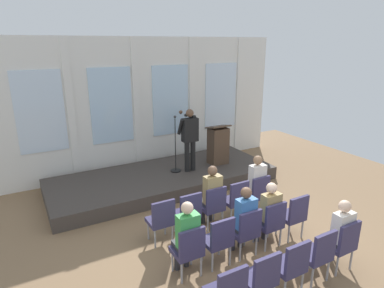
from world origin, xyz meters
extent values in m
plane|color=#846647|center=(0.00, 0.00, 0.00)|extent=(13.58, 13.58, 0.00)
cube|color=silver|center=(0.00, 5.22, 1.95)|extent=(9.10, 0.10, 3.89)
cube|color=silver|center=(-2.73, 5.16, 2.04)|extent=(1.17, 0.04, 2.09)
cube|color=silver|center=(-2.00, 5.17, 1.95)|extent=(0.20, 0.08, 3.89)
cube|color=silver|center=(-0.91, 5.16, 2.04)|extent=(1.17, 0.04, 2.09)
cube|color=silver|center=(-0.17, 5.17, 1.95)|extent=(0.20, 0.08, 3.89)
cube|color=silver|center=(0.91, 5.16, 2.04)|extent=(1.17, 0.04, 2.09)
cube|color=silver|center=(1.65, 5.17, 1.95)|extent=(0.20, 0.08, 3.89)
cube|color=silver|center=(2.73, 5.16, 2.04)|extent=(1.17, 0.04, 2.09)
cube|color=silver|center=(3.47, 5.17, 1.95)|extent=(0.20, 0.08, 3.89)
cube|color=#3F3833|center=(0.00, 3.77, 0.18)|extent=(5.98, 2.31, 0.35)
cylinder|color=black|center=(0.62, 3.57, 0.77)|extent=(0.14, 0.14, 0.84)
cylinder|color=black|center=(0.80, 3.57, 0.77)|extent=(0.14, 0.14, 0.84)
cube|color=black|center=(0.71, 3.57, 1.51)|extent=(0.42, 0.22, 0.63)
cube|color=navy|center=(0.71, 3.69, 1.58)|extent=(0.06, 0.01, 0.38)
sphere|color=brown|center=(0.71, 3.58, 1.96)|extent=(0.21, 0.21, 0.21)
cylinder|color=black|center=(0.47, 3.65, 1.60)|extent=(0.09, 0.28, 0.45)
cylinder|color=black|center=(0.86, 3.70, 1.83)|extent=(0.15, 0.36, 0.15)
cylinder|color=black|center=(0.81, 3.83, 1.85)|extent=(0.11, 0.34, 0.15)
sphere|color=brown|center=(0.71, 4.10, 1.89)|extent=(0.10, 0.10, 0.10)
cylinder|color=black|center=(0.34, 3.72, 0.37)|extent=(0.28, 0.28, 0.03)
cylinder|color=black|center=(0.34, 3.72, 1.11)|extent=(0.02, 0.02, 1.45)
sphere|color=#262626|center=(0.34, 3.72, 1.87)|extent=(0.07, 0.07, 0.07)
cube|color=#4C3828|center=(1.70, 3.70, 0.88)|extent=(0.52, 0.40, 1.05)
cube|color=#4C3828|center=(1.70, 3.72, 1.44)|extent=(0.60, 0.48, 0.14)
cylinder|color=#99999E|center=(-0.98, 1.53, 0.20)|extent=(0.04, 0.04, 0.40)
cylinder|color=#99999E|center=(-1.34, 1.53, 0.20)|extent=(0.04, 0.04, 0.40)
cylinder|color=#99999E|center=(-0.98, 1.19, 0.20)|extent=(0.04, 0.04, 0.40)
cylinder|color=#99999E|center=(-1.34, 1.19, 0.20)|extent=(0.04, 0.04, 0.40)
cube|color=#383356|center=(-1.16, 1.36, 0.44)|extent=(0.46, 0.44, 0.08)
cube|color=#383356|center=(-1.16, 1.17, 0.71)|extent=(0.46, 0.06, 0.46)
cylinder|color=#99999E|center=(-0.40, 1.53, 0.20)|extent=(0.04, 0.04, 0.40)
cylinder|color=#99999E|center=(-0.76, 1.53, 0.20)|extent=(0.04, 0.04, 0.40)
cylinder|color=#99999E|center=(-0.40, 1.19, 0.20)|extent=(0.04, 0.04, 0.40)
cylinder|color=#99999E|center=(-0.76, 1.19, 0.20)|extent=(0.04, 0.04, 0.40)
cube|color=#383356|center=(-0.58, 1.36, 0.44)|extent=(0.46, 0.44, 0.08)
cube|color=#383356|center=(-0.58, 1.17, 0.71)|extent=(0.46, 0.06, 0.46)
cylinder|color=#99999E|center=(0.18, 1.53, 0.20)|extent=(0.04, 0.04, 0.40)
cylinder|color=#99999E|center=(-0.18, 1.53, 0.20)|extent=(0.04, 0.04, 0.40)
cylinder|color=#99999E|center=(0.18, 1.19, 0.20)|extent=(0.04, 0.04, 0.40)
cylinder|color=#99999E|center=(-0.18, 1.19, 0.20)|extent=(0.04, 0.04, 0.40)
cube|color=#383356|center=(0.00, 1.36, 0.44)|extent=(0.46, 0.44, 0.08)
cube|color=#383356|center=(0.00, 1.17, 0.71)|extent=(0.46, 0.06, 0.46)
cylinder|color=#2D2D33|center=(-0.09, 1.54, 0.22)|extent=(0.10, 0.10, 0.44)
cylinder|color=#2D2D33|center=(0.09, 1.54, 0.22)|extent=(0.10, 0.10, 0.44)
cube|color=#2D2D33|center=(0.00, 1.42, 0.50)|extent=(0.34, 0.36, 0.12)
cube|color=#997F4C|center=(0.00, 1.31, 0.86)|extent=(0.36, 0.20, 0.60)
sphere|color=brown|center=(0.00, 1.33, 1.27)|extent=(0.20, 0.20, 0.20)
cylinder|color=#99999E|center=(0.76, 1.53, 0.20)|extent=(0.04, 0.04, 0.40)
cylinder|color=#99999E|center=(0.40, 1.53, 0.20)|extent=(0.04, 0.04, 0.40)
cylinder|color=#99999E|center=(0.76, 1.19, 0.20)|extent=(0.04, 0.04, 0.40)
cylinder|color=#99999E|center=(0.40, 1.19, 0.20)|extent=(0.04, 0.04, 0.40)
cube|color=#383356|center=(0.58, 1.36, 0.44)|extent=(0.46, 0.44, 0.08)
cube|color=#383356|center=(0.58, 1.17, 0.71)|extent=(0.46, 0.06, 0.46)
cylinder|color=#99999E|center=(1.34, 1.53, 0.20)|extent=(0.04, 0.04, 0.40)
cylinder|color=#99999E|center=(0.98, 1.53, 0.20)|extent=(0.04, 0.04, 0.40)
cylinder|color=#99999E|center=(1.34, 1.19, 0.20)|extent=(0.04, 0.04, 0.40)
cylinder|color=#99999E|center=(0.98, 1.19, 0.20)|extent=(0.04, 0.04, 0.40)
cube|color=#383356|center=(1.16, 1.36, 0.44)|extent=(0.46, 0.44, 0.08)
cube|color=#383356|center=(1.16, 1.17, 0.71)|extent=(0.46, 0.06, 0.46)
cylinder|color=#2D2D33|center=(1.07, 1.54, 0.22)|extent=(0.10, 0.10, 0.44)
cylinder|color=#2D2D33|center=(1.25, 1.54, 0.22)|extent=(0.10, 0.10, 0.44)
cube|color=#2D2D33|center=(1.16, 1.42, 0.50)|extent=(0.34, 0.36, 0.12)
cube|color=silver|center=(1.16, 1.31, 0.87)|extent=(0.36, 0.20, 0.62)
sphere|color=#8C6647|center=(1.16, 1.33, 1.29)|extent=(0.20, 0.20, 0.20)
cylinder|color=#99999E|center=(-0.98, 0.44, 0.20)|extent=(0.04, 0.04, 0.40)
cylinder|color=#99999E|center=(-1.34, 0.44, 0.20)|extent=(0.04, 0.04, 0.40)
cylinder|color=#99999E|center=(-0.98, 0.10, 0.20)|extent=(0.04, 0.04, 0.40)
cylinder|color=#99999E|center=(-1.34, 0.10, 0.20)|extent=(0.04, 0.04, 0.40)
cube|color=#383356|center=(-1.16, 0.27, 0.44)|extent=(0.46, 0.44, 0.08)
cube|color=#383356|center=(-1.16, 0.08, 0.71)|extent=(0.46, 0.06, 0.46)
cylinder|color=#2D2D33|center=(-1.25, 0.45, 0.22)|extent=(0.10, 0.10, 0.44)
cylinder|color=#2D2D33|center=(-1.07, 0.45, 0.22)|extent=(0.10, 0.10, 0.44)
cube|color=#2D2D33|center=(-1.16, 0.33, 0.50)|extent=(0.34, 0.36, 0.12)
cube|color=green|center=(-1.16, 0.22, 0.85)|extent=(0.36, 0.20, 0.57)
sphere|color=beige|center=(-1.16, 0.24, 1.24)|extent=(0.20, 0.20, 0.20)
cylinder|color=#99999E|center=(-0.40, 0.44, 0.20)|extent=(0.04, 0.04, 0.40)
cylinder|color=#99999E|center=(-0.76, 0.44, 0.20)|extent=(0.04, 0.04, 0.40)
cylinder|color=#99999E|center=(-0.40, 0.10, 0.20)|extent=(0.04, 0.04, 0.40)
cylinder|color=#99999E|center=(-0.76, 0.10, 0.20)|extent=(0.04, 0.04, 0.40)
cube|color=#383356|center=(-0.58, 0.27, 0.44)|extent=(0.46, 0.44, 0.08)
cube|color=#383356|center=(-0.58, 0.08, 0.71)|extent=(0.46, 0.06, 0.46)
cylinder|color=#99999E|center=(0.18, 0.44, 0.20)|extent=(0.04, 0.04, 0.40)
cylinder|color=#99999E|center=(-0.18, 0.44, 0.20)|extent=(0.04, 0.04, 0.40)
cylinder|color=#99999E|center=(0.18, 0.10, 0.20)|extent=(0.04, 0.04, 0.40)
cylinder|color=#99999E|center=(-0.18, 0.10, 0.20)|extent=(0.04, 0.04, 0.40)
cube|color=#383356|center=(0.00, 0.27, 0.44)|extent=(0.46, 0.44, 0.08)
cube|color=#383356|center=(0.00, 0.08, 0.71)|extent=(0.46, 0.06, 0.46)
cylinder|color=#2D2D33|center=(-0.09, 0.45, 0.22)|extent=(0.10, 0.10, 0.44)
cylinder|color=#2D2D33|center=(0.09, 0.45, 0.22)|extent=(0.10, 0.10, 0.44)
cube|color=#2D2D33|center=(0.00, 0.33, 0.50)|extent=(0.34, 0.36, 0.12)
cube|color=#3366A5|center=(0.00, 0.22, 0.84)|extent=(0.36, 0.20, 0.56)
sphere|color=brown|center=(0.00, 0.24, 1.23)|extent=(0.20, 0.20, 0.20)
cylinder|color=#99999E|center=(0.76, 0.44, 0.20)|extent=(0.04, 0.04, 0.40)
cylinder|color=#99999E|center=(0.40, 0.44, 0.20)|extent=(0.04, 0.04, 0.40)
cylinder|color=#99999E|center=(0.76, 0.10, 0.20)|extent=(0.04, 0.04, 0.40)
cylinder|color=#99999E|center=(0.40, 0.10, 0.20)|extent=(0.04, 0.04, 0.40)
cube|color=#383356|center=(0.58, 0.27, 0.44)|extent=(0.46, 0.44, 0.08)
cube|color=#383356|center=(0.58, 0.08, 0.71)|extent=(0.46, 0.06, 0.46)
cylinder|color=#2D2D33|center=(0.49, 0.45, 0.22)|extent=(0.10, 0.10, 0.44)
cylinder|color=#2D2D33|center=(0.67, 0.45, 0.22)|extent=(0.10, 0.10, 0.44)
cube|color=#2D2D33|center=(0.58, 0.33, 0.50)|extent=(0.34, 0.36, 0.12)
cube|color=#997F4C|center=(0.58, 0.22, 0.82)|extent=(0.36, 0.20, 0.52)
sphere|color=beige|center=(0.58, 0.24, 1.19)|extent=(0.20, 0.20, 0.20)
cylinder|color=#99999E|center=(1.34, 0.44, 0.20)|extent=(0.04, 0.04, 0.40)
cylinder|color=#99999E|center=(0.98, 0.44, 0.20)|extent=(0.04, 0.04, 0.40)
cylinder|color=#99999E|center=(1.34, 0.10, 0.20)|extent=(0.04, 0.04, 0.40)
cylinder|color=#99999E|center=(0.98, 0.10, 0.20)|extent=(0.04, 0.04, 0.40)
cube|color=#383356|center=(1.16, 0.27, 0.44)|extent=(0.46, 0.44, 0.08)
cube|color=#383356|center=(1.16, 0.08, 0.71)|extent=(0.46, 0.06, 0.46)
cube|color=#383356|center=(-1.16, -1.01, 0.71)|extent=(0.46, 0.06, 0.46)
cylinder|color=#99999E|center=(-0.40, -0.65, 0.20)|extent=(0.04, 0.04, 0.40)
cube|color=#383356|center=(-0.58, -0.82, 0.44)|extent=(0.46, 0.44, 0.08)
cube|color=#383356|center=(-0.58, -1.01, 0.71)|extent=(0.46, 0.06, 0.46)
cylinder|color=#99999E|center=(0.18, -0.65, 0.20)|extent=(0.04, 0.04, 0.40)
cylinder|color=#99999E|center=(-0.18, -0.65, 0.20)|extent=(0.04, 0.04, 0.40)
cylinder|color=#99999E|center=(0.18, -0.99, 0.20)|extent=(0.04, 0.04, 0.40)
cube|color=#383356|center=(0.00, -0.82, 0.44)|extent=(0.46, 0.44, 0.08)
cube|color=#383356|center=(0.00, -1.01, 0.71)|extent=(0.46, 0.06, 0.46)
cylinder|color=#99999E|center=(0.76, -0.65, 0.20)|extent=(0.04, 0.04, 0.40)
cylinder|color=#99999E|center=(0.40, -0.65, 0.20)|extent=(0.04, 0.04, 0.40)
cylinder|color=#99999E|center=(0.76, -0.99, 0.20)|extent=(0.04, 0.04, 0.40)
cylinder|color=#99999E|center=(0.40, -0.99, 0.20)|extent=(0.04, 0.04, 0.40)
cube|color=#383356|center=(0.58, -0.82, 0.44)|extent=(0.46, 0.44, 0.08)
cube|color=#383356|center=(0.58, -1.01, 0.71)|extent=(0.46, 0.06, 0.46)
cylinder|color=#99999E|center=(1.34, -0.65, 0.20)|extent=(0.04, 0.04, 0.40)
cylinder|color=#99999E|center=(0.98, -0.65, 0.20)|extent=(0.04, 0.04, 0.40)
cylinder|color=#99999E|center=(1.34, -0.99, 0.20)|extent=(0.04, 0.04, 0.40)
cylinder|color=#99999E|center=(0.98, -0.99, 0.20)|extent=(0.04, 0.04, 0.40)
cube|color=#383356|center=(1.16, -0.82, 0.44)|extent=(0.46, 0.44, 0.08)
cube|color=#383356|center=(1.16, -1.01, 0.71)|extent=(0.46, 0.06, 0.46)
cylinder|color=#2D2D33|center=(1.07, -0.64, 0.22)|extent=(0.10, 0.10, 0.44)
cylinder|color=#2D2D33|center=(1.25, -0.64, 0.22)|extent=(0.10, 0.10, 0.44)
cube|color=#2D2D33|center=(1.16, -0.76, 0.50)|extent=(0.34, 0.36, 0.12)
cube|color=silver|center=(1.16, -0.87, 0.82)|extent=(0.36, 0.20, 0.51)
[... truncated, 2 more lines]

